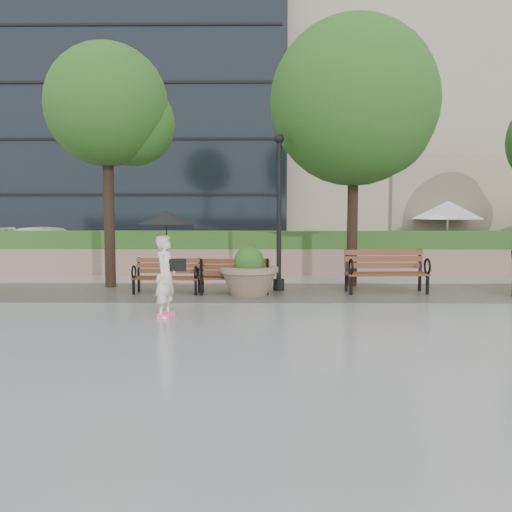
{
  "coord_description": "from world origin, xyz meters",
  "views": [
    {
      "loc": [
        -0.17,
        -11.01,
        2.14
      ],
      "look_at": [
        -0.31,
        0.83,
        1.1
      ],
      "focal_mm": 40.0,
      "sensor_mm": 36.0,
      "label": 1
    }
  ],
  "objects_px": {
    "car_right": "(138,248)",
    "planter_left": "(249,276)",
    "car_left": "(52,245)",
    "lamppost": "(279,223)",
    "pedestrian": "(166,253)",
    "bench_1": "(167,283)",
    "bench_2": "(235,284)",
    "bench_3": "(386,281)"
  },
  "relations": [
    {
      "from": "bench_1",
      "to": "bench_2",
      "type": "height_order",
      "value": "bench_2"
    },
    {
      "from": "bench_3",
      "to": "lamppost",
      "type": "height_order",
      "value": "lamppost"
    },
    {
      "from": "car_right",
      "to": "pedestrian",
      "type": "xyz_separation_m",
      "value": [
        2.73,
        -9.88,
        0.63
      ]
    },
    {
      "from": "bench_1",
      "to": "lamppost",
      "type": "relative_size",
      "value": 0.42
    },
    {
      "from": "lamppost",
      "to": "bench_3",
      "type": "bearing_deg",
      "value": -7.85
    },
    {
      "from": "lamppost",
      "to": "planter_left",
      "type": "bearing_deg",
      "value": -135.29
    },
    {
      "from": "lamppost",
      "to": "car_right",
      "type": "distance_m",
      "value": 8.25
    },
    {
      "from": "bench_3",
      "to": "car_left",
      "type": "distance_m",
      "value": 13.08
    },
    {
      "from": "bench_1",
      "to": "planter_left",
      "type": "distance_m",
      "value": 2.04
    },
    {
      "from": "bench_3",
      "to": "planter_left",
      "type": "height_order",
      "value": "planter_left"
    },
    {
      "from": "lamppost",
      "to": "pedestrian",
      "type": "xyz_separation_m",
      "value": [
        -2.26,
        -3.41,
        -0.49
      ]
    },
    {
      "from": "planter_left",
      "to": "car_right",
      "type": "bearing_deg",
      "value": 120.61
    },
    {
      "from": "pedestrian",
      "to": "bench_1",
      "type": "bearing_deg",
      "value": 24.95
    },
    {
      "from": "lamppost",
      "to": "pedestrian",
      "type": "distance_m",
      "value": 4.12
    },
    {
      "from": "bench_3",
      "to": "lamppost",
      "type": "relative_size",
      "value": 0.52
    },
    {
      "from": "bench_2",
      "to": "car_right",
      "type": "height_order",
      "value": "car_right"
    },
    {
      "from": "lamppost",
      "to": "pedestrian",
      "type": "relative_size",
      "value": 1.93
    },
    {
      "from": "car_right",
      "to": "planter_left",
      "type": "bearing_deg",
      "value": -155.03
    },
    {
      "from": "lamppost",
      "to": "pedestrian",
      "type": "bearing_deg",
      "value": -123.56
    },
    {
      "from": "planter_left",
      "to": "car_right",
      "type": "relative_size",
      "value": 0.38
    },
    {
      "from": "lamppost",
      "to": "car_left",
      "type": "height_order",
      "value": "lamppost"
    },
    {
      "from": "car_right",
      "to": "pedestrian",
      "type": "height_order",
      "value": "pedestrian"
    },
    {
      "from": "bench_1",
      "to": "car_right",
      "type": "height_order",
      "value": "car_right"
    },
    {
      "from": "bench_3",
      "to": "car_right",
      "type": "relative_size",
      "value": 0.55
    },
    {
      "from": "bench_2",
      "to": "planter_left",
      "type": "height_order",
      "value": "planter_left"
    },
    {
      "from": "bench_3",
      "to": "bench_1",
      "type": "bearing_deg",
      "value": 177.93
    },
    {
      "from": "car_right",
      "to": "bench_1",
      "type": "bearing_deg",
      "value": -167.89
    },
    {
      "from": "bench_1",
      "to": "pedestrian",
      "type": "distance_m",
      "value": 3.08
    },
    {
      "from": "bench_3",
      "to": "car_right",
      "type": "bearing_deg",
      "value": 134.29
    },
    {
      "from": "bench_1",
      "to": "lamppost",
      "type": "height_order",
      "value": "lamppost"
    },
    {
      "from": "planter_left",
      "to": "lamppost",
      "type": "bearing_deg",
      "value": 44.71
    },
    {
      "from": "lamppost",
      "to": "car_left",
      "type": "relative_size",
      "value": 0.83
    },
    {
      "from": "planter_left",
      "to": "car_left",
      "type": "xyz_separation_m",
      "value": [
        -7.55,
        7.56,
        0.22
      ]
    },
    {
      "from": "bench_1",
      "to": "bench_3",
      "type": "distance_m",
      "value": 5.38
    },
    {
      "from": "planter_left",
      "to": "lamppost",
      "type": "relative_size",
      "value": 0.36
    },
    {
      "from": "bench_2",
      "to": "bench_3",
      "type": "bearing_deg",
      "value": -178.96
    },
    {
      "from": "car_left",
      "to": "bench_3",
      "type": "bearing_deg",
      "value": -113.55
    },
    {
      "from": "planter_left",
      "to": "bench_1",
      "type": "bearing_deg",
      "value": 174.41
    },
    {
      "from": "planter_left",
      "to": "car_left",
      "type": "height_order",
      "value": "car_left"
    },
    {
      "from": "bench_1",
      "to": "planter_left",
      "type": "bearing_deg",
      "value": -1.64
    },
    {
      "from": "bench_3",
      "to": "car_right",
      "type": "xyz_separation_m",
      "value": [
        -7.62,
        6.84,
        0.3
      ]
    },
    {
      "from": "bench_1",
      "to": "pedestrian",
      "type": "relative_size",
      "value": 0.81
    }
  ]
}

